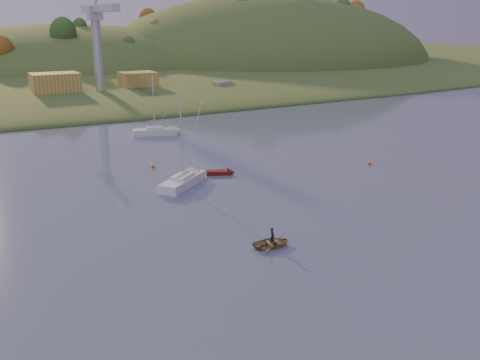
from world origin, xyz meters
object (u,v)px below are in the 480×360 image
sailboat_far (155,131)px  sailboat_near (183,181)px  red_tender (224,172)px  canoe (272,243)px

sailboat_far → sailboat_near: bearing=-87.4°
sailboat_near → red_tender: bearing=-20.6°
red_tender → sailboat_far: bearing=112.5°
sailboat_near → red_tender: 7.19m
canoe → red_tender: 23.85m
sailboat_near → canoe: sailboat_near is taller
sailboat_far → red_tender: size_ratio=2.73×
sailboat_far → red_tender: 28.11m
sailboat_near → canoe: bearing=-129.0°
sailboat_near → red_tender: size_ratio=2.82×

